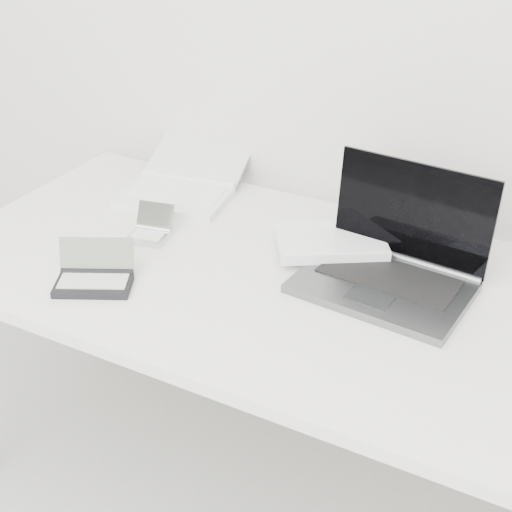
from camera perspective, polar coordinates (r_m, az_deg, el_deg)
The scene contains 5 objects.
desk at distance 1.65m, azimuth 1.58°, elevation -2.82°, with size 1.60×0.80×0.73m.
laptop_large at distance 1.62m, azimuth 9.34°, elevation -0.14°, with size 0.51×0.38×0.25m.
netbook_open_white at distance 2.00m, azimuth -5.92°, elevation 5.65°, with size 0.34×0.41×0.09m.
pda_silver at distance 1.78m, azimuth -8.46°, elevation 1.96°, with size 0.11×0.13×0.07m.
palmtop_charcoal at distance 1.61m, azimuth -12.80°, elevation -1.68°, with size 0.20×0.18×0.09m.
Camera 1 is at (0.60, 0.31, 1.59)m, focal length 50.00 mm.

